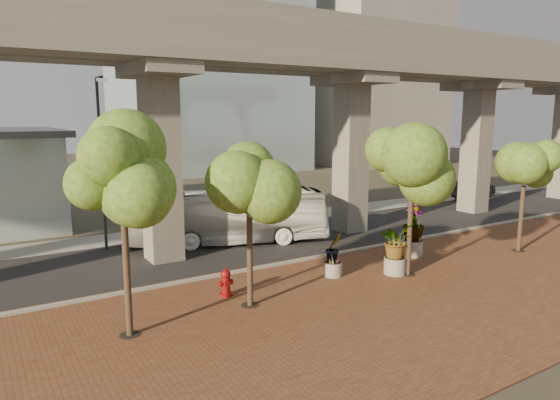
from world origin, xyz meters
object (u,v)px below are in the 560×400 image
transit_bus (228,217)px  parked_car (474,189)px  planter_front (396,243)px  fire_hydrant (226,283)px

transit_bus → parked_car: size_ratio=2.22×
transit_bus → planter_front: (3.90, -9.12, -0.04)m
fire_hydrant → planter_front: planter_front is taller
parked_car → fire_hydrant: (-28.87, -10.19, -0.22)m
parked_car → fire_hydrant: 30.61m
fire_hydrant → planter_front: (7.74, -1.53, 0.91)m
planter_front → fire_hydrant: bearing=168.8°
parked_car → fire_hydrant: bearing=96.7°
parked_car → fire_hydrant: size_ratio=4.42×
transit_bus → planter_front: transit_bus is taller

